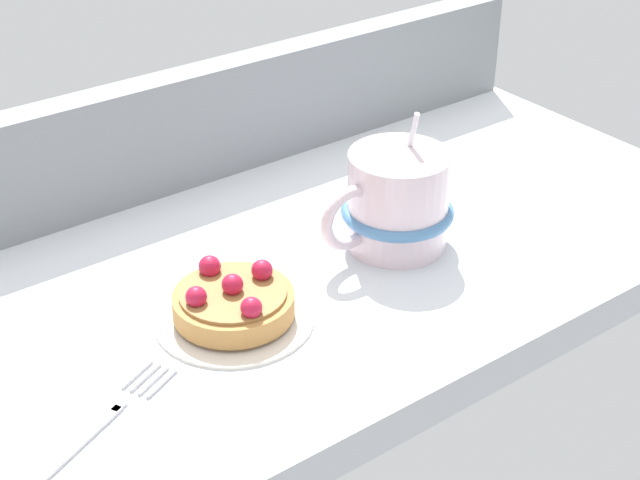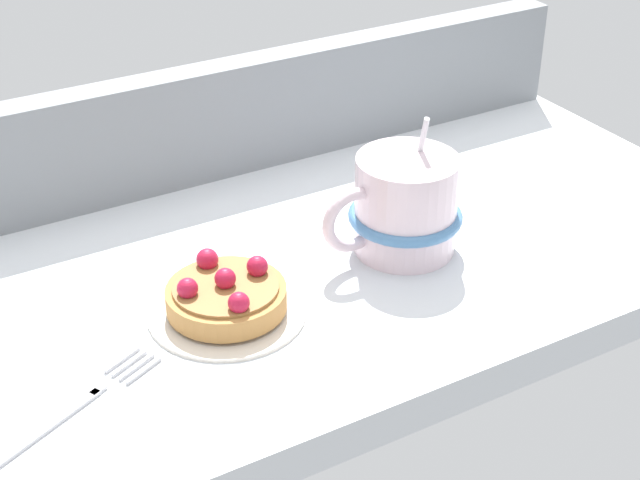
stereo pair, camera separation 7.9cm
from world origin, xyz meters
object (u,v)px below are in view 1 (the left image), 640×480
object	(u,v)px
dessert_plate	(234,317)
dessert_fork	(98,425)
raspberry_tart	(233,300)
coffee_mug	(396,202)

from	to	relation	value
dessert_plate	dessert_fork	bearing A→B (deg)	-160.20
raspberry_tart	dessert_fork	world-z (taller)	raspberry_tart
coffee_mug	dessert_fork	xyz separation A→B (cm)	(-31.60, -6.30, -3.96)
coffee_mug	dessert_plate	bearing A→B (deg)	-176.00
dessert_fork	raspberry_tart	bearing A→B (deg)	19.94
dessert_plate	dessert_fork	distance (cm)	14.98
dessert_plate	raspberry_tart	size ratio (longest dim) A/B	1.32
raspberry_tart	dessert_fork	xyz separation A→B (cm)	(-14.09, -5.11, -1.55)
coffee_mug	dessert_fork	world-z (taller)	coffee_mug
raspberry_tart	dessert_fork	size ratio (longest dim) A/B	0.65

